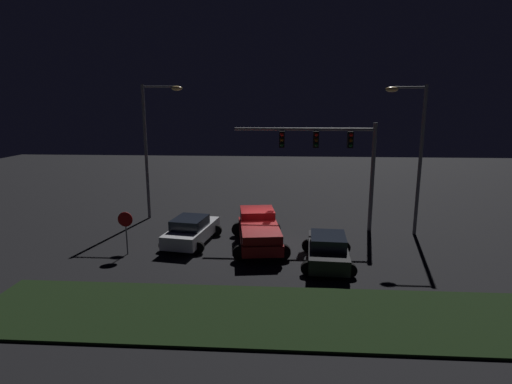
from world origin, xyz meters
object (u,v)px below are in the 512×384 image
pickup_truck (258,228)px  traffic_signal_gantry (332,150)px  stop_sign (126,225)px  car_sedan_far (328,249)px  street_lamp_right (414,144)px  car_sedan (191,230)px  street_lamp_left (153,137)px

pickup_truck → traffic_signal_gantry: (4.15, 3.23, 3.90)m
traffic_signal_gantry → stop_sign: 12.30m
car_sedan_far → street_lamp_right: (5.24, 5.02, 4.60)m
car_sedan_far → street_lamp_right: 8.59m
pickup_truck → car_sedan_far: 4.18m
car_sedan_far → car_sedan: bearing=74.0°
street_lamp_left → stop_sign: 7.91m
car_sedan_far → pickup_truck: bearing=59.2°
traffic_signal_gantry → street_lamp_right: (4.53, -0.57, 0.44)m
pickup_truck → stop_sign: bearing=96.6°
traffic_signal_gantry → stop_sign: bearing=-155.5°
traffic_signal_gantry → street_lamp_right: size_ratio=0.97×
car_sedan → street_lamp_right: bearing=-69.7°
car_sedan_far → street_lamp_left: street_lamp_left is taller
street_lamp_left → street_lamp_right: size_ratio=1.02×
car_sedan_far → street_lamp_right: size_ratio=0.52×
street_lamp_right → stop_sign: (-15.30, -4.35, -3.78)m
street_lamp_right → car_sedan: bearing=-168.7°
car_sedan → traffic_signal_gantry: (7.85, 3.03, 4.16)m
stop_sign → traffic_signal_gantry: bearing=24.5°
car_sedan → traffic_signal_gantry: size_ratio=0.56×
street_lamp_right → street_lamp_left: bearing=171.1°
traffic_signal_gantry → stop_sign: traffic_signal_gantry is taller
car_sedan → traffic_signal_gantry: 9.39m
street_lamp_left → street_lamp_right: (15.88, -2.50, -0.14)m
car_sedan_far → traffic_signal_gantry: traffic_signal_gantry is taller
pickup_truck → car_sedan_far: bearing=-132.2°
pickup_truck → traffic_signal_gantry: 6.54m
car_sedan_far → stop_sign: bearing=89.9°
street_lamp_right → stop_sign: size_ratio=3.85×
pickup_truck → street_lamp_right: street_lamp_right is taller
car_sedan_far → traffic_signal_gantry: (0.71, 5.59, 4.16)m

